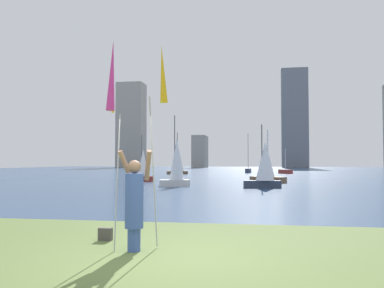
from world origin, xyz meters
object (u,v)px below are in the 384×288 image
(kite_flag_left, at_px, (112,79))
(sailboat_3, at_px, (179,161))
(person, at_px, (134,201))
(sailboat_6, at_px, (143,167))
(sailboat_0, at_px, (285,171))
(sailboat_1, at_px, (266,162))
(bag, at_px, (105,234))
(sailboat_7, at_px, (264,167))
(sailboat_5, at_px, (176,164))
(kite_flag_right, at_px, (162,79))
(sailboat_4, at_px, (248,170))

(kite_flag_left, distance_m, sailboat_3, 45.39)
(person, xyz_separation_m, sailboat_6, (-7.15, 25.05, 0.27))
(sailboat_0, distance_m, sailboat_1, 23.97)
(bag, bearing_deg, sailboat_7, 78.71)
(sailboat_5, bearing_deg, sailboat_1, 43.98)
(kite_flag_right, bearing_deg, sailboat_6, 107.15)
(sailboat_1, bearing_deg, sailboat_0, 82.85)
(kite_flag_right, relative_size, sailboat_0, 1.19)
(person, xyz_separation_m, sailboat_3, (-7.98, 44.45, 0.74))
(kite_flag_left, height_order, sailboat_0, kite_flag_left)
(person, height_order, kite_flag_right, kite_flag_right)
(person, bearing_deg, sailboat_3, 96.92)
(sailboat_4, height_order, sailboat_5, sailboat_4)
(person, bearing_deg, sailboat_7, 78.70)
(sailboat_0, bearing_deg, sailboat_7, -96.04)
(kite_flag_left, xyz_separation_m, bag, (-0.55, 1.16, -3.05))
(person, bearing_deg, bag, 132.53)
(sailboat_3, distance_m, sailboat_5, 25.63)
(person, distance_m, sailboat_5, 19.54)
(sailboat_0, height_order, sailboat_4, sailboat_4)
(sailboat_6, bearing_deg, kite_flag_right, -72.85)
(sailboat_0, xyz_separation_m, sailboat_7, (-3.19, -30.17, 1.00))
(kite_flag_right, height_order, sailboat_0, kite_flag_right)
(kite_flag_left, distance_m, sailboat_4, 51.61)
(kite_flag_left, bearing_deg, bag, 115.56)
(sailboat_5, bearing_deg, sailboat_0, 73.10)
(bag, xyz_separation_m, sailboat_7, (3.54, 17.75, 1.17))
(bag, distance_m, sailboat_0, 48.39)
(sailboat_0, distance_m, sailboat_5, 30.88)
(kite_flag_left, relative_size, sailboat_3, 0.73)
(sailboat_6, bearing_deg, sailboat_1, 0.01)
(sailboat_3, xyz_separation_m, sailboat_5, (4.84, -25.17, -0.19))
(sailboat_4, bearing_deg, person, -90.89)
(sailboat_0, bearing_deg, kite_flag_right, -96.49)
(sailboat_1, bearing_deg, sailboat_6, -179.99)
(kite_flag_right, relative_size, sailboat_4, 0.72)
(bag, relative_size, sailboat_7, 0.07)
(person, distance_m, sailboat_6, 26.05)
(sailboat_4, bearing_deg, kite_flag_left, -91.28)
(sailboat_0, bearing_deg, kite_flag_left, -97.18)
(kite_flag_left, relative_size, sailboat_5, 0.83)
(kite_flag_right, relative_size, sailboat_5, 0.85)
(kite_flag_right, xyz_separation_m, sailboat_0, (5.47, 48.08, -3.07))
(sailboat_0, relative_size, sailboat_5, 0.71)
(bag, height_order, sailboat_3, sailboat_3)
(bag, bearing_deg, person, -44.21)
(sailboat_0, xyz_separation_m, sailboat_1, (-2.98, -23.75, 1.29))
(kite_flag_right, distance_m, sailboat_5, 18.97)
(sailboat_1, relative_size, sailboat_7, 1.03)
(sailboat_7, bearing_deg, bag, -101.29)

